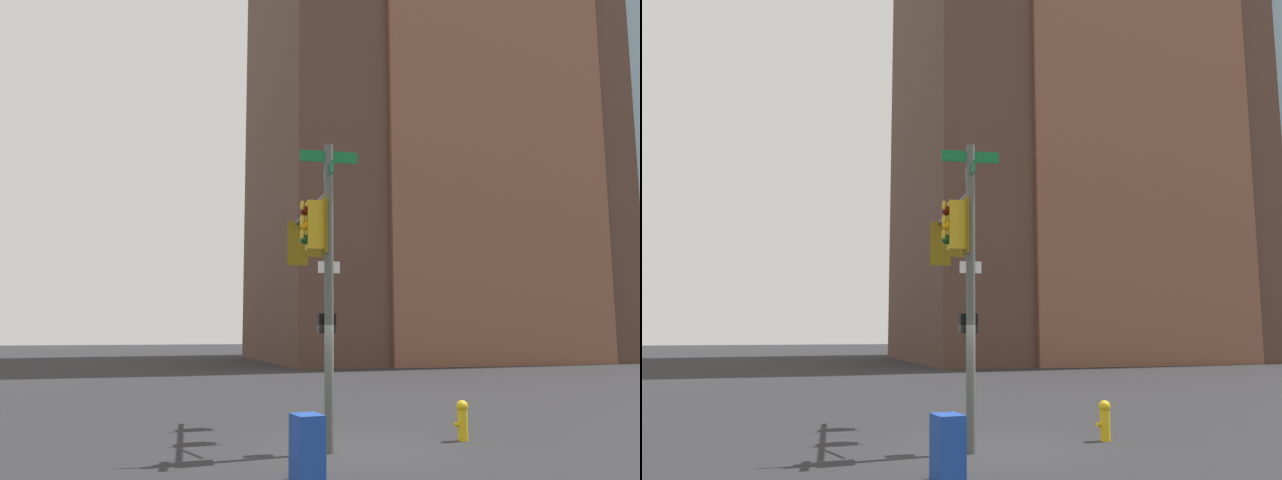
{
  "view_description": "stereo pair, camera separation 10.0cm",
  "coord_description": "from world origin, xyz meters",
  "views": [
    {
      "loc": [
        4.3,
        12.66,
        2.4
      ],
      "look_at": [
        0.34,
        -0.65,
        4.36
      ],
      "focal_mm": 35.88,
      "sensor_mm": 36.0,
      "label": 1
    },
    {
      "loc": [
        4.21,
        12.69,
        2.4
      ],
      "look_at": [
        0.34,
        -0.65,
        4.36
      ],
      "focal_mm": 35.88,
      "sensor_mm": 36.0,
      "label": 2
    }
  ],
  "objects": [
    {
      "name": "ground_plane",
      "position": [
        0.0,
        0.0,
        0.0
      ],
      "size": [
        200.0,
        200.0,
        0.0
      ],
      "primitive_type": "plane",
      "color": "#262628"
    },
    {
      "name": "signal_pole_assembly",
      "position": [
        0.36,
        -1.18,
        4.23
      ],
      "size": [
        1.22,
        5.66,
        6.25
      ],
      "rotation": [
        0.0,
        0.0,
        4.63
      ],
      "color": "#4C514C",
      "rests_on": "ground_plane"
    },
    {
      "name": "fire_hydrant",
      "position": [
        -2.81,
        -0.27,
        0.47
      ],
      "size": [
        0.34,
        0.26,
        0.87
      ],
      "color": "gold",
      "rests_on": "ground_plane"
    },
    {
      "name": "newspaper_box",
      "position": [
        1.47,
        2.42,
        0.53
      ],
      "size": [
        0.49,
        0.6,
        1.05
      ],
      "primitive_type": "cube",
      "rotation": [
        0.0,
        0.0,
        0.09
      ],
      "color": "#193FA5",
      "rests_on": "ground_plane"
    },
    {
      "name": "building_brick_nearside",
      "position": [
        -19.09,
        -35.94,
        19.83
      ],
      "size": [
        26.68,
        20.14,
        39.66
      ],
      "primitive_type": "cube",
      "color": "#4C3328",
      "rests_on": "ground_plane"
    },
    {
      "name": "building_brick_midblock",
      "position": [
        -20.61,
        -35.08,
        20.88
      ],
      "size": [
        17.17,
        19.13,
        41.75
      ],
      "primitive_type": "cube",
      "color": "brown",
      "rests_on": "ground_plane"
    }
  ]
}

